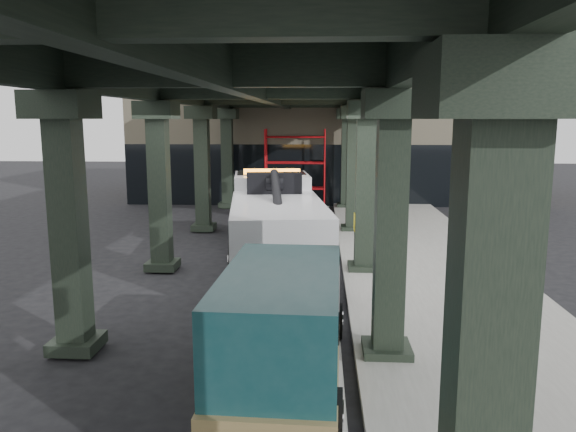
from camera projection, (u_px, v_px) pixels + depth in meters
The scene contains 8 objects.
ground at pixel (269, 293), 14.71m from camera, with size 90.00×90.00×0.00m, color black.
sidewalk at pixel (429, 272), 16.40m from camera, with size 5.00×40.00×0.15m, color gray.
lane_stripe at pixel (333, 273), 16.58m from camera, with size 0.12×38.00×0.01m, color silver.
viaduct at pixel (260, 84), 15.77m from camera, with size 7.40×32.00×6.40m.
building at pixel (333, 127), 33.58m from camera, with size 22.00×10.00×8.00m, color #C6B793.
scaffolding at pixel (295, 166), 28.75m from camera, with size 3.08×0.88×4.00m.
tow_truck at pixel (275, 218), 17.47m from camera, with size 3.62×9.27×2.96m.
towed_van at pixel (283, 322), 9.50m from camera, with size 2.21×5.17×2.07m.
Camera 1 is at (1.33, -14.10, 4.50)m, focal length 35.00 mm.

